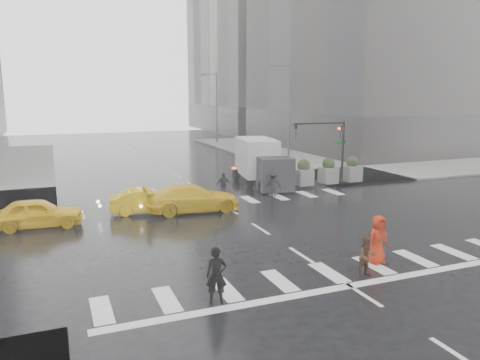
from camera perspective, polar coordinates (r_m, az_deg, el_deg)
name	(u,v)px	position (r m, az deg, el deg)	size (l,w,h in m)	color
ground	(261,229)	(22.66, 2.52, -5.98)	(120.00, 120.00, 0.00)	black
sidewalk_ne	(368,159)	(47.35, 15.35, 2.46)	(35.00, 35.00, 0.15)	gray
building_ne_far	(280,35)	(85.33, 4.88, 17.15)	(26.05, 26.05, 36.00)	#A4998E
road_markings	(261,229)	(22.65, 2.52, -5.96)	(18.00, 48.00, 0.01)	silver
traffic_signal_pole	(331,140)	(33.26, 11.04, 4.80)	(4.45, 0.42, 4.50)	black
street_lamp_near	(288,110)	(42.70, 5.89, 8.51)	(2.15, 0.22, 9.00)	#59595B
street_lamp_far	(216,105)	(61.10, -2.99, 9.16)	(2.15, 0.22, 9.00)	#59595B
planter_west	(304,173)	(32.68, 7.76, 0.85)	(1.10, 1.10, 1.80)	gray
planter_mid	(328,171)	(33.71, 10.72, 1.06)	(1.10, 1.10, 1.80)	gray
planter_east	(352,170)	(34.82, 13.50, 1.25)	(1.10, 1.10, 1.80)	gray
pedestrian_black	(216,254)	(14.53, -2.91, -9.04)	(1.22, 1.24, 2.43)	black
pedestrian_brown	(367,257)	(17.37, 15.21, -9.01)	(0.72, 0.56, 1.48)	#492E1A
pedestrian_orange	(378,239)	(18.71, 16.48, -6.97)	(0.96, 0.66, 1.89)	red
pedestrian_far_a	(223,185)	(29.54, -2.03, -0.56)	(0.88, 0.54, 1.50)	black
pedestrian_far_b	(273,184)	(29.51, 4.10, -0.50)	(1.03, 0.57, 1.59)	black
taxi_front	(37,213)	(24.74, -23.50, -3.72)	(1.70, 4.21, 1.44)	yellow
taxi_mid	(148,201)	(25.99, -11.20, -2.49)	(1.41, 4.04, 1.33)	yellow
taxi_rear	(192,198)	(25.85, -5.83, -2.21)	(2.12, 4.59, 1.51)	yellow
box_truck	(262,161)	(32.76, 2.64, 2.28)	(2.29, 6.11, 3.25)	silver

